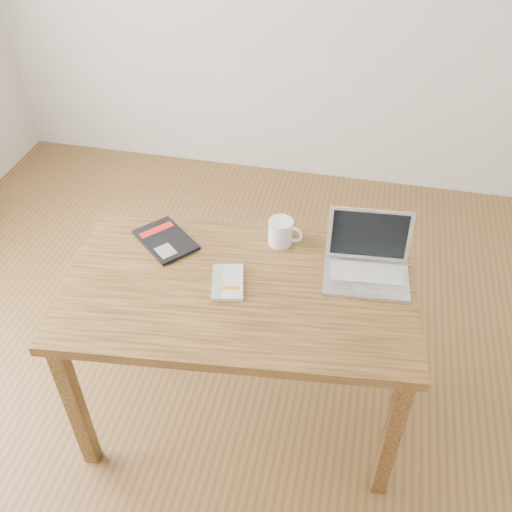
% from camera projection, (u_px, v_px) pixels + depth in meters
% --- Properties ---
extents(room, '(4.04, 4.04, 2.70)m').
position_uv_depth(room, '(189.00, 136.00, 1.65)').
color(room, brown).
rests_on(room, ground).
extents(desk, '(1.34, 0.86, 0.75)m').
position_uv_depth(desk, '(239.00, 303.00, 2.10)').
color(desk, '#513618').
rests_on(desk, ground).
extents(white_guidebook, '(0.15, 0.20, 0.02)m').
position_uv_depth(white_guidebook, '(227.00, 282.00, 2.05)').
color(white_guidebook, silver).
rests_on(white_guidebook, desk).
extents(black_guidebook, '(0.30, 0.29, 0.01)m').
position_uv_depth(black_guidebook, '(166.00, 240.00, 2.23)').
color(black_guidebook, black).
rests_on(black_guidebook, desk).
extents(laptop, '(0.32, 0.27, 0.21)m').
position_uv_depth(laptop, '(367.00, 262.00, 2.07)').
color(laptop, silver).
rests_on(laptop, desk).
extents(coffee_mug, '(0.14, 0.10, 0.10)m').
position_uv_depth(coffee_mug, '(281.00, 232.00, 2.20)').
color(coffee_mug, white).
rests_on(coffee_mug, desk).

